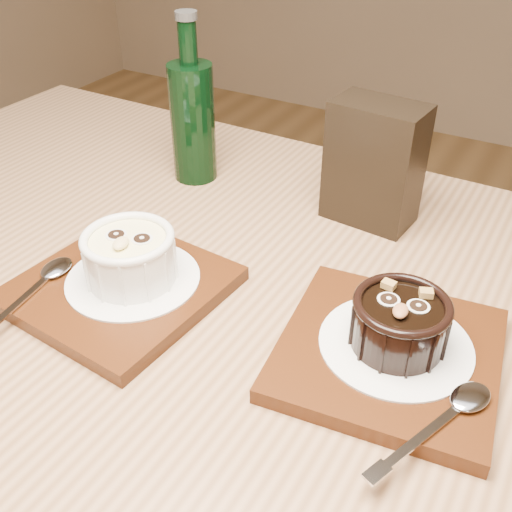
{
  "coord_description": "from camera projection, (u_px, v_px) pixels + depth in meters",
  "views": [
    {
      "loc": [
        0.41,
        -0.17,
        1.12
      ],
      "look_at": [
        0.2,
        0.2,
        0.81
      ],
      "focal_mm": 42.0,
      "sensor_mm": 36.0,
      "label": 1
    }
  ],
  "objects": [
    {
      "name": "table",
      "position": [
        217.0,
        389.0,
        0.61
      ],
      "size": [
        1.21,
        0.82,
        0.75
      ],
      "rotation": [
        0.0,
        0.0,
        -0.02
      ],
      "color": "brown",
      "rests_on": "ground"
    },
    {
      "name": "tray_left",
      "position": [
        121.0,
        287.0,
        0.59
      ],
      "size": [
        0.19,
        0.19,
        0.01
      ],
      "primitive_type": "cube",
      "rotation": [
        0.0,
        0.0,
        -0.08
      ],
      "color": "#46200B",
      "rests_on": "table"
    },
    {
      "name": "doily_left",
      "position": [
        133.0,
        279.0,
        0.58
      ],
      "size": [
        0.13,
        0.13,
        0.0
      ],
      "primitive_type": "cylinder",
      "color": "white",
      "rests_on": "tray_left"
    },
    {
      "name": "ramekin_white",
      "position": [
        130.0,
        255.0,
        0.57
      ],
      "size": [
        0.09,
        0.09,
        0.05
      ],
      "rotation": [
        0.0,
        0.0,
        0.25
      ],
      "color": "white",
      "rests_on": "doily_left"
    },
    {
      "name": "spoon_left",
      "position": [
        34.0,
        288.0,
        0.57
      ],
      "size": [
        0.04,
        0.14,
        0.01
      ],
      "primitive_type": null,
      "rotation": [
        0.0,
        0.0,
        0.14
      ],
      "color": "silver",
      "rests_on": "tray_left"
    },
    {
      "name": "tray_right",
      "position": [
        388.0,
        354.0,
        0.51
      ],
      "size": [
        0.2,
        0.2,
        0.01
      ],
      "primitive_type": "cube",
      "rotation": [
        0.0,
        0.0,
        0.12
      ],
      "color": "#46200B",
      "rests_on": "table"
    },
    {
      "name": "doily_right",
      "position": [
        396.0,
        344.0,
        0.51
      ],
      "size": [
        0.13,
        0.13,
        0.0
      ],
      "primitive_type": "cylinder",
      "color": "white",
      "rests_on": "tray_right"
    },
    {
      "name": "ramekin_dark",
      "position": [
        400.0,
        321.0,
        0.49
      ],
      "size": [
        0.08,
        0.08,
        0.05
      ],
      "rotation": [
        0.0,
        0.0,
        0.14
      ],
      "color": "black",
      "rests_on": "doily_right"
    },
    {
      "name": "spoon_right",
      "position": [
        442.0,
        420.0,
        0.44
      ],
      "size": [
        0.07,
        0.13,
        0.01
      ],
      "primitive_type": null,
      "rotation": [
        0.0,
        0.0,
        -0.38
      ],
      "color": "silver",
      "rests_on": "tray_right"
    },
    {
      "name": "condiment_stand",
      "position": [
        374.0,
        164.0,
        0.67
      ],
      "size": [
        0.11,
        0.07,
        0.14
      ],
      "primitive_type": "cube",
      "rotation": [
        0.0,
        0.0,
        -0.1
      ],
      "color": "black",
      "rests_on": "table"
    },
    {
      "name": "green_bottle",
      "position": [
        193.0,
        118.0,
        0.75
      ],
      "size": [
        0.06,
        0.06,
        0.21
      ],
      "color": "black",
      "rests_on": "table"
    }
  ]
}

